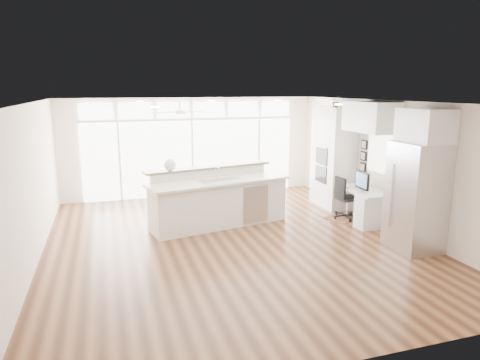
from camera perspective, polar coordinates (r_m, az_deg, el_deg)
name	(u,v)px	position (r m, az deg, el deg)	size (l,w,h in m)	color
floor	(233,242)	(8.47, -0.96, -8.29)	(7.00, 8.00, 0.02)	#462715
ceiling	(232,102)	(7.94, -1.04, 10.35)	(7.00, 8.00, 0.02)	white
wall_back	(192,147)	(11.94, -6.47, 4.39)	(7.00, 0.04, 2.70)	white
wall_front	(343,248)	(4.55, 13.62, -8.84)	(7.00, 0.04, 2.70)	white
wall_left	(30,187)	(7.88, -26.20, -0.83)	(0.04, 8.00, 2.70)	white
wall_right	(390,165)	(9.67, 19.31, 1.95)	(0.04, 8.00, 2.70)	white
glass_wall	(192,158)	(11.92, -6.38, 2.93)	(5.80, 0.06, 2.08)	white
transom_row	(191,110)	(11.78, -6.53, 9.32)	(5.90, 0.06, 0.40)	white
desk_window	(380,153)	(9.86, 18.18, 3.39)	(0.04, 0.85, 0.85)	silver
ceiling_fan	(180,108)	(10.57, -8.04, 9.50)	(1.16, 1.16, 0.32)	silver
recessed_lights	(229,103)	(8.14, -1.44, 10.25)	(3.40, 3.00, 0.02)	white
oven_cabinet	(333,157)	(10.99, 12.32, 2.99)	(0.64, 1.20, 2.50)	white
desk_nook	(364,206)	(9.91, 16.17, -3.37)	(0.72, 1.30, 0.76)	white
upper_cabinets	(371,117)	(9.61, 17.07, 8.05)	(0.64, 1.30, 0.64)	white
refrigerator	(416,197)	(8.47, 22.43, -2.09)	(0.76, 0.90, 2.00)	silver
fridge_cabinet	(425,126)	(8.31, 23.48, 6.67)	(0.64, 0.90, 0.60)	white
framed_photos	(364,156)	(10.38, 16.15, 3.10)	(0.06, 0.22, 0.80)	black
kitchen_island	(219,198)	(9.31, -2.80, -2.36)	(3.11, 1.17, 1.24)	white
rug	(344,217)	(10.26, 13.69, -4.88)	(0.84, 0.61, 0.01)	#3E1E13
office_chair	(348,198)	(10.11, 14.14, -2.32)	(0.50, 0.47, 0.97)	black
fishbowl	(170,165)	(9.14, -9.32, 2.02)	(0.26, 0.26, 0.26)	white
monitor	(362,180)	(9.73, 15.98, -0.02)	(0.09, 0.52, 0.43)	black
keyboard	(355,190)	(9.68, 15.07, -1.29)	(0.12, 0.33, 0.02)	white
potted_plant	(336,102)	(10.87, 12.65, 10.06)	(0.24, 0.27, 0.21)	#2E6029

